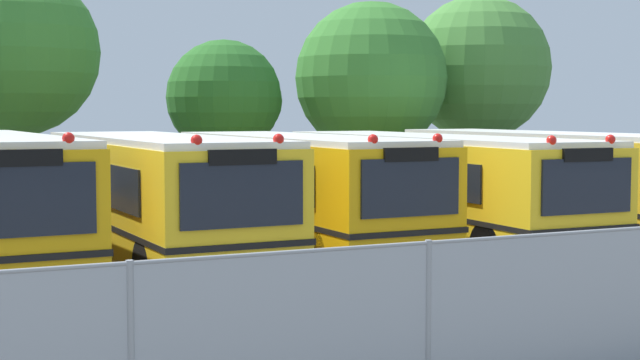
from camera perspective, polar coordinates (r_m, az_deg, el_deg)
The scene contains 10 objects.
ground_plane at distance 19.78m, azimuth -5.32°, elevation -4.81°, with size 160.00×160.00×0.00m, color #514F4C.
school_bus_2 at distance 18.90m, azimuth -9.73°, elevation -0.90°, with size 2.71×9.28×2.72m.
school_bus_3 at distance 20.39m, azimuth -1.30°, elevation -0.53°, with size 2.57×9.42×2.69m.
school_bus_4 at distance 21.88m, azimuth 6.60°, elevation -0.27°, with size 2.60×11.02×2.65m.
school_bus_5 at distance 23.93m, azimuth 13.69°, elevation 0.06°, with size 2.50×10.59×2.69m.
tree_2 at distance 29.70m, azimuth -18.03°, elevation 7.32°, with size 5.03×5.03×7.35m.
tree_3 at distance 30.04m, azimuth -5.50°, elevation 4.90°, with size 3.75×3.62×5.32m.
tree_4 at distance 31.12m, azimuth 3.11°, elevation 6.02°, with size 4.97×4.97×6.64m.
tree_5 at distance 34.05m, azimuth 9.51°, elevation 6.74°, with size 5.09×5.09×7.14m.
chainlink_fence at distance 11.08m, azimuth 13.55°, elevation -7.29°, with size 22.27×0.07×1.72m.
Camera 1 is at (-6.64, -18.38, 3.07)m, focal length 53.25 mm.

